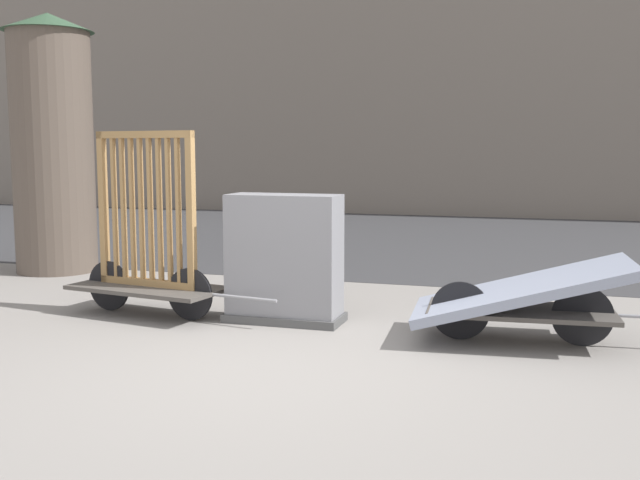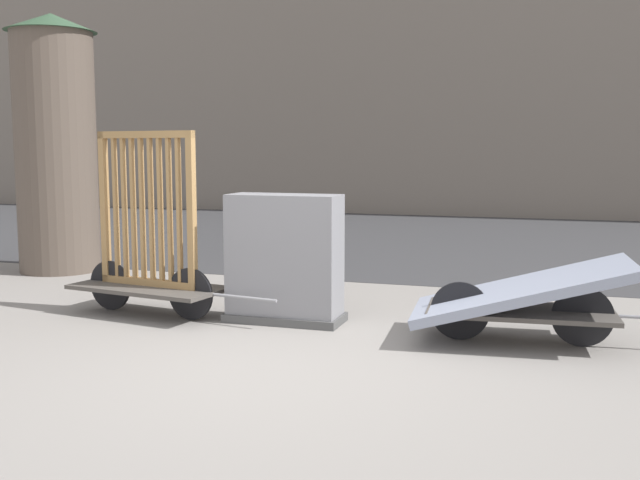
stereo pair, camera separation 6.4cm
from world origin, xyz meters
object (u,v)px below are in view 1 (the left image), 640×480
object	(u,v)px
bike_cart_with_mattress	(521,296)
advertising_column	(53,142)
bike_cart_with_bedframe	(148,255)
utility_cabinet	(284,263)

from	to	relation	value
bike_cart_with_mattress	advertising_column	xyz separation A→B (m)	(-6.23, 2.05, 1.34)
bike_cart_with_bedframe	bike_cart_with_mattress	distance (m)	3.63
bike_cart_with_bedframe	advertising_column	bearing A→B (deg)	150.78
bike_cart_with_bedframe	bike_cart_with_mattress	xyz separation A→B (m)	(3.63, 0.00, -0.20)
bike_cart_with_mattress	bike_cart_with_bedframe	bearing A→B (deg)	175.40
advertising_column	bike_cart_with_mattress	bearing A→B (deg)	-18.19
bike_cart_with_bedframe	advertising_column	xyz separation A→B (m)	(-2.60, 2.05, 1.14)
utility_cabinet	advertising_column	bearing A→B (deg)	154.48
bike_cart_with_bedframe	advertising_column	size ratio (longest dim) A/B	0.67
bike_cart_with_bedframe	bike_cart_with_mattress	size ratio (longest dim) A/B	0.95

